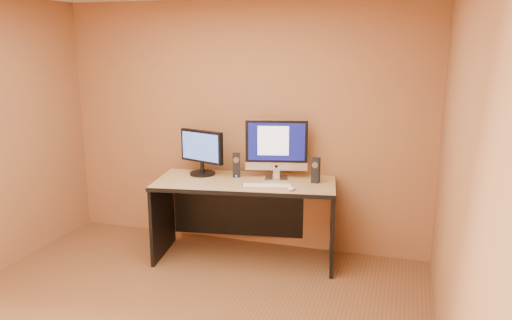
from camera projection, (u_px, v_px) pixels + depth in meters
The scene contains 10 objects.
walls at pixel (150, 169), 3.45m from camera, with size 4.00×4.00×2.60m, color brown, non-canonical shape.
desk at pixel (245, 220), 5.04m from camera, with size 1.77×0.78×0.82m, color tan, non-canonical shape.
imac at pixel (276, 149), 4.97m from camera, with size 0.63×0.23×0.61m, color #B2B1B6, non-canonical shape.
second_monitor at pixel (202, 153), 5.15m from camera, with size 0.53×0.27×0.47m, color black, non-canonical shape.
speaker_left at pixel (236, 165), 5.08m from camera, with size 0.08×0.08×0.24m, color black, non-canonical shape.
speaker_right at pixel (316, 170), 4.87m from camera, with size 0.08×0.08×0.24m, color black, non-canonical shape.
keyboard at pixel (267, 186), 4.74m from camera, with size 0.48×0.13×0.02m, color silver.
mouse at pixel (292, 188), 4.63m from camera, with size 0.06×0.11×0.04m, color silver.
cable_a at pixel (280, 176), 5.10m from camera, with size 0.01×0.01×0.24m, color black.
cable_b at pixel (274, 175), 5.15m from camera, with size 0.01×0.01×0.20m, color black.
Camera 1 is at (1.68, -2.98, 2.14)m, focal length 35.00 mm.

